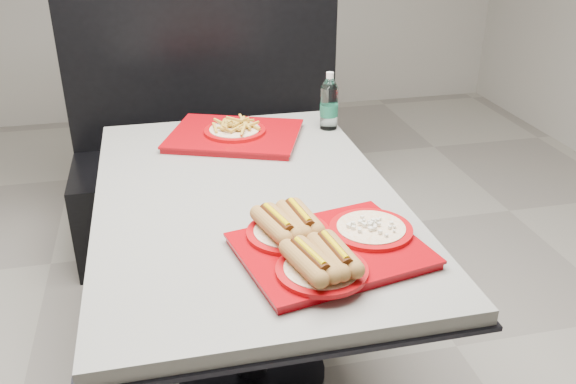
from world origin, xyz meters
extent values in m
plane|color=gray|center=(0.00, 0.00, 0.00)|extent=(6.00, 6.00, 0.00)
cylinder|color=black|center=(0.00, 0.00, 0.03)|extent=(0.52, 0.52, 0.05)
cylinder|color=black|center=(0.00, 0.00, 0.38)|extent=(0.11, 0.11, 0.66)
cube|color=black|center=(0.00, 0.00, 0.70)|extent=(0.92, 1.42, 0.01)
cube|color=gray|center=(0.00, 0.00, 0.73)|extent=(0.90, 1.40, 0.04)
cube|color=black|center=(0.00, 1.02, 0.23)|extent=(1.30, 0.55, 0.45)
cube|color=black|center=(0.00, 1.26, 0.80)|extent=(1.30, 0.10, 1.10)
cube|color=#97040A|center=(0.15, -0.40, 0.76)|extent=(0.50, 0.42, 0.02)
cube|color=#97040A|center=(0.15, -0.40, 0.77)|extent=(0.51, 0.44, 0.01)
cylinder|color=#A10509|center=(0.10, -0.50, 0.78)|extent=(0.22, 0.22, 0.01)
cylinder|color=white|center=(0.10, -0.50, 0.79)|extent=(0.18, 0.18, 0.00)
cylinder|color=#A10509|center=(0.06, -0.32, 0.78)|extent=(0.22, 0.22, 0.01)
cylinder|color=white|center=(0.06, -0.32, 0.79)|extent=(0.18, 0.18, 0.00)
cylinder|color=#A10509|center=(0.28, -0.35, 0.78)|extent=(0.22, 0.22, 0.01)
cylinder|color=white|center=(0.28, -0.35, 0.79)|extent=(0.18, 0.18, 0.00)
cube|color=#97040A|center=(0.03, 0.46, 0.76)|extent=(0.56, 0.50, 0.02)
cube|color=#97040A|center=(0.03, 0.46, 0.77)|extent=(0.57, 0.51, 0.01)
cylinder|color=#A10509|center=(0.03, 0.46, 0.78)|extent=(0.23, 0.23, 0.01)
cylinder|color=white|center=(0.03, 0.46, 0.79)|extent=(0.19, 0.19, 0.01)
cylinder|color=silver|center=(0.41, 0.49, 0.83)|extent=(0.07, 0.07, 0.16)
cylinder|color=#175E43|center=(0.41, 0.49, 0.82)|extent=(0.07, 0.07, 0.05)
cone|color=silver|center=(0.41, 0.49, 0.93)|extent=(0.07, 0.07, 0.04)
cylinder|color=silver|center=(0.41, 0.49, 0.96)|extent=(0.03, 0.03, 0.02)
camera|label=1|loc=(-0.24, -1.65, 1.58)|focal=38.00mm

